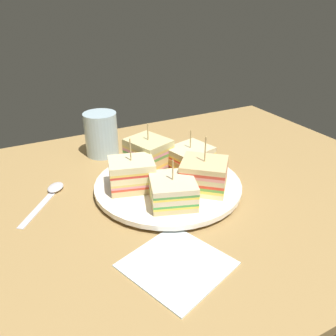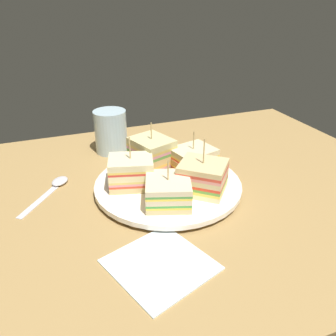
{
  "view_description": "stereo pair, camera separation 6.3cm",
  "coord_description": "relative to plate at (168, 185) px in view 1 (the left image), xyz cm",
  "views": [
    {
      "loc": [
        25.8,
        50.16,
        33.77
      ],
      "look_at": [
        0.0,
        0.0,
        4.67
      ],
      "focal_mm": 36.9,
      "sensor_mm": 36.0,
      "label": 1
    },
    {
      "loc": [
        20.01,
        52.73,
        33.77
      ],
      "look_at": [
        0.0,
        0.0,
        4.67
      ],
      "focal_mm": 36.9,
      "sensor_mm": 36.0,
      "label": 2
    }
  ],
  "objects": [
    {
      "name": "sandwich_wedge_1",
      "position": [
        0.87,
        -6.69,
        3.79
      ],
      "size": [
        8.91,
        9.72,
        9.63
      ],
      "rotation": [
        0.0,
        0.0,
        8.2
      ],
      "color": "beige",
      "rests_on": "plate"
    },
    {
      "name": "napkin",
      "position": [
        8.18,
        18.56,
        -0.76
      ],
      "size": [
        16.02,
        16.1,
        0.5
      ],
      "primitive_type": "cube",
      "rotation": [
        0.0,
        0.0,
        0.34
      ],
      "color": "white",
      "rests_on": "ground_plane"
    },
    {
      "name": "ground_plane",
      "position": [
        0.0,
        0.0,
        -1.91
      ],
      "size": [
        98.57,
        70.69,
        1.8
      ],
      "primitive_type": "cube",
      "color": "#A07C48"
    },
    {
      "name": "sandwich_wedge_2",
      "position": [
        6.63,
        -1.2,
        3.41
      ],
      "size": [
        9.32,
        8.1,
        9.67
      ],
      "rotation": [
        0.0,
        0.0,
        9.16
      ],
      "color": "#DABB7E",
      "rests_on": "plate"
    },
    {
      "name": "spoon",
      "position": [
        20.0,
        -8.49,
        -0.6
      ],
      "size": [
        10.28,
        12.6,
        1.0
      ],
      "rotation": [
        0.0,
        0.0,
        4.06
      ],
      "color": "silver",
      "rests_on": "ground_plane"
    },
    {
      "name": "salad_garnish",
      "position": [
        -4.54,
        -8.94,
        1.27
      ],
      "size": [
        5.43,
        6.3,
        1.49
      ],
      "color": "#56A94E",
      "rests_on": "plate"
    },
    {
      "name": "plate",
      "position": [
        0.0,
        0.0,
        0.0
      ],
      "size": [
        27.48,
        27.48,
        1.67
      ],
      "color": "white",
      "rests_on": "ground_plane"
    },
    {
      "name": "sandwich_wedge_0",
      "position": [
        -6.2,
        -2.63,
        3.03
      ],
      "size": [
        9.32,
        8.36,
        8.39
      ],
      "rotation": [
        0.0,
        0.0,
        6.53
      ],
      "color": "beige",
      "rests_on": "plate"
    },
    {
      "name": "chip_pile",
      "position": [
        -1.04,
        -0.83,
        1.43
      ],
      "size": [
        6.07,
        4.94,
        1.31
      ],
      "color": "#D7B360",
      "rests_on": "plate"
    },
    {
      "name": "drinking_glass",
      "position": [
        5.96,
        -21.39,
        3.14
      ],
      "size": [
        7.39,
        7.39,
        9.79
      ],
      "color": "silver",
      "rests_on": "ground_plane"
    },
    {
      "name": "sandwich_wedge_3",
      "position": [
        2.38,
        6.31,
        2.81
      ],
      "size": [
        9.55,
        9.9,
        7.95
      ],
      "rotation": [
        0.0,
        0.0,
        10.67
      ],
      "color": "#D9C286",
      "rests_on": "plate"
    },
    {
      "name": "sandwich_wedge_4",
      "position": [
        -4.63,
        4.91,
        3.4
      ],
      "size": [
        10.63,
        10.52,
        10.12
      ],
      "rotation": [
        0.0,
        0.0,
        11.86
      ],
      "color": "beige",
      "rests_on": "plate"
    }
  ]
}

